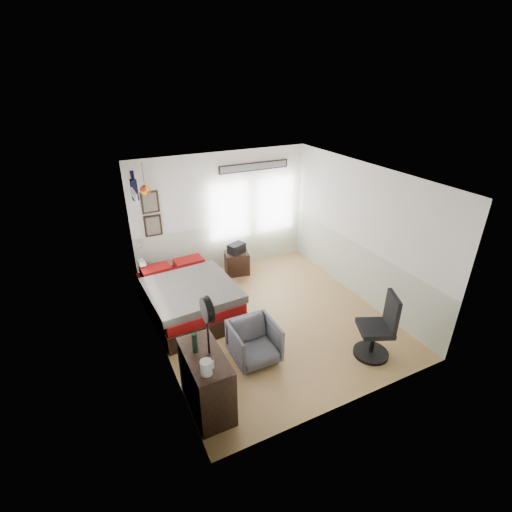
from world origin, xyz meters
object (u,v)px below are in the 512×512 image
at_px(nightstand, 237,263).
at_px(bed, 188,297).
at_px(dresser, 206,381).
at_px(task_chair, 378,332).
at_px(armchair, 254,342).

bearing_deg(nightstand, bed, -133.66).
xyz_separation_m(dresser, task_chair, (2.81, -0.23, 0.01)).
bearing_deg(bed, nightstand, 31.49).
bearing_deg(dresser, armchair, 29.49).
bearing_deg(bed, dresser, -104.19).
xyz_separation_m(armchair, task_chair, (1.82, -0.79, 0.13)).
bearing_deg(bed, task_chair, -50.09).
bearing_deg(armchair, dresser, -150.13).
distance_m(bed, nightstand, 1.76).
relative_size(nightstand, task_chair, 0.45).
relative_size(dresser, nightstand, 1.93).
distance_m(armchair, task_chair, 1.99).
height_order(dresser, nightstand, dresser).
bearing_deg(dresser, task_chair, -4.66).
relative_size(armchair, task_chair, 0.64).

